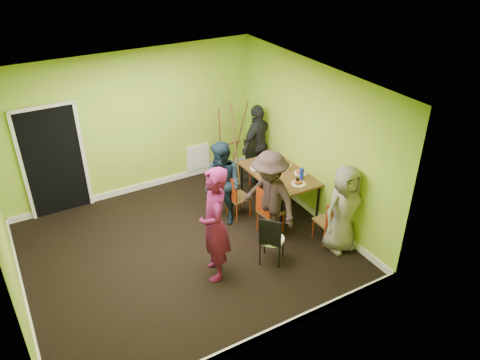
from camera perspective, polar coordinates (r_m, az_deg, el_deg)
The scene contains 28 objects.
ground at distance 7.93m, azimuth -6.71°, elevation -8.38°, with size 5.00×5.00×0.00m, color black.
room_walls at distance 7.39m, azimuth -7.46°, elevation -2.22°, with size 5.04×4.54×2.82m.
dining_table at distance 8.58m, azimuth 4.77°, elevation 0.58°, with size 0.90×1.50×0.75m.
chair_left_far at distance 8.38m, azimuth -0.57°, elevation -1.79°, with size 0.39×0.39×0.85m.
chair_left_near at distance 7.96m, azimuth 3.38°, elevation -3.52°, with size 0.42×0.42×0.90m.
chair_back_end at distance 9.35m, azimuth 1.97°, elevation 3.41°, with size 0.52×0.58×1.01m.
chair_front_end at distance 7.89m, azimuth 10.88°, elevation -4.68°, with size 0.35×0.36×0.85m.
chair_bentwood at distance 7.33m, azimuth 3.85°, elevation -7.06°, with size 0.48×0.48×0.88m.
easel at distance 9.49m, azimuth -1.07°, elevation 4.66°, with size 0.68×0.64×1.70m.
plate_near_left at distance 8.67m, azimuth 2.01°, elevation 1.45°, with size 0.23×0.23×0.01m, color white.
plate_near_right at distance 8.12m, azimuth 4.38°, elevation -0.76°, with size 0.23×0.23×0.01m, color white.
plate_far_back at distance 9.00m, azimuth 2.99°, elevation 2.55°, with size 0.25×0.25×0.01m, color white.
plate_far_front at distance 8.23m, azimuth 7.13°, elevation -0.46°, with size 0.25×0.25×0.01m, color white.
plate_wall_back at distance 8.82m, azimuth 5.59°, elevation 1.85°, with size 0.22×0.22×0.01m, color white.
plate_wall_front at distance 8.57m, azimuth 7.35°, elevation 0.84°, with size 0.23×0.23×0.01m, color white.
thermos at distance 8.54m, azimuth 4.34°, elevation 1.70°, with size 0.08×0.08×0.22m, color white.
blue_bottle at distance 8.34m, azimuth 7.53°, elevation 0.75°, with size 0.07×0.07×0.22m, color #182EB6.
orange_bottle at distance 8.63m, azimuth 4.30°, elevation 1.45°, with size 0.03×0.03×0.07m, color #BF3611.
glass_mid at distance 8.57m, azimuth 2.99°, elevation 1.35°, with size 0.06×0.06×0.09m, color black.
glass_back at distance 8.95m, azimuth 3.60°, elevation 2.65°, with size 0.07×0.07×0.09m, color black.
glass_front at distance 8.25m, azimuth 7.00°, elevation -0.03°, with size 0.06×0.06×0.10m, color black.
cup_a at distance 8.29m, azimuth 4.17°, elevation 0.33°, with size 0.14×0.14×0.11m, color white.
cup_b at distance 8.63m, azimuth 5.75°, elevation 1.48°, with size 0.11×0.11×0.10m, color white.
person_standing at distance 6.85m, azimuth -3.10°, elevation -5.48°, with size 0.67×0.44×1.84m, color #5D103B.
person_left_far at distance 8.15m, azimuth -2.19°, elevation -0.47°, with size 0.75×0.58×1.53m, color #132231.
person_left_near at distance 7.65m, azimuth 3.57°, elevation -2.19°, with size 1.07×0.62×1.66m, color black.
person_back_end at distance 9.45m, azimuth 2.17°, elevation 4.45°, with size 0.97×0.40×1.65m, color black.
person_front_end at distance 7.66m, azimuth 12.50°, elevation -3.48°, with size 0.74×0.48×1.52m, color gray.
Camera 1 is at (-2.26, -5.82, 4.89)m, focal length 35.00 mm.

